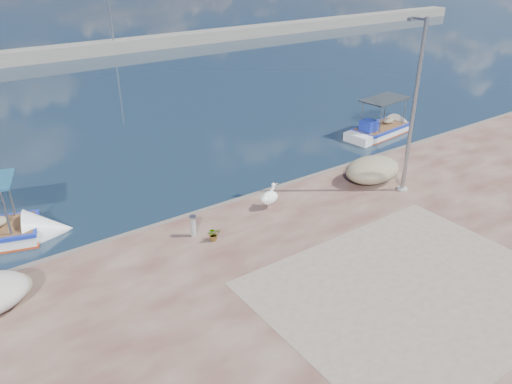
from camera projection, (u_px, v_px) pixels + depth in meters
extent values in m
plane|color=#162635|center=(320.00, 267.00, 17.00)|extent=(1400.00, 1400.00, 0.00)
cube|color=#4B2420|center=(481.00, 372.00, 12.50)|extent=(44.00, 22.00, 0.50)
cube|color=gray|center=(412.00, 289.00, 15.10)|extent=(9.00, 7.00, 0.01)
cube|color=gray|center=(31.00, 56.00, 46.02)|extent=(120.00, 2.20, 1.20)
cylinder|color=gray|center=(110.00, 11.00, 48.62)|extent=(0.16, 0.16, 7.00)
cube|color=white|center=(381.00, 133.00, 28.84)|extent=(5.25, 2.23, 0.83)
cube|color=#182B9C|center=(382.00, 127.00, 28.67)|extent=(3.84, 2.12, 0.12)
cube|color=#9F3413|center=(381.00, 134.00, 28.86)|extent=(3.83, 2.11, 0.11)
cube|color=#182B9C|center=(369.00, 126.00, 27.76)|extent=(0.87, 0.87, 0.61)
cube|color=#202429|center=(385.00, 99.00, 27.94)|extent=(2.96, 1.89, 0.07)
cylinder|color=tan|center=(268.00, 206.00, 19.65)|extent=(0.03, 0.03, 0.25)
cylinder|color=tan|center=(270.00, 204.00, 19.73)|extent=(0.03, 0.03, 0.25)
ellipsoid|color=white|center=(269.00, 198.00, 19.55)|extent=(0.85, 0.67, 0.53)
cylinder|color=white|center=(273.00, 190.00, 19.59)|extent=(0.20, 0.15, 0.45)
sphere|color=white|center=(273.00, 185.00, 19.53)|extent=(0.15, 0.15, 0.15)
cone|color=#FFAF63|center=(276.00, 184.00, 19.67)|extent=(0.37, 0.19, 0.11)
cylinder|color=gray|center=(413.00, 110.00, 19.61)|extent=(0.16, 0.16, 7.00)
cylinder|color=gray|center=(402.00, 189.00, 21.15)|extent=(0.44, 0.44, 0.10)
cube|color=gray|center=(412.00, 19.00, 18.59)|extent=(0.35, 0.18, 0.12)
cylinder|color=gray|center=(193.00, 226.00, 17.68)|extent=(0.20, 0.20, 0.77)
cylinder|color=gray|center=(193.00, 217.00, 17.51)|extent=(0.26, 0.26, 0.07)
imported|color=#33722D|center=(214.00, 234.00, 17.47)|extent=(0.55, 0.51, 0.50)
ellipsoid|color=tan|center=(372.00, 170.00, 21.78)|extent=(2.67, 1.91, 1.05)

